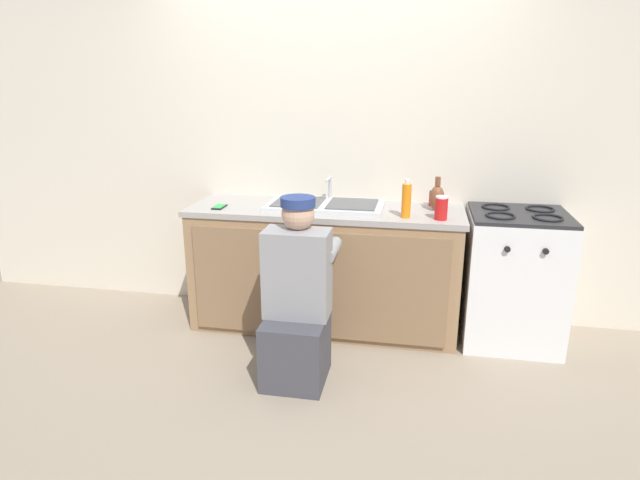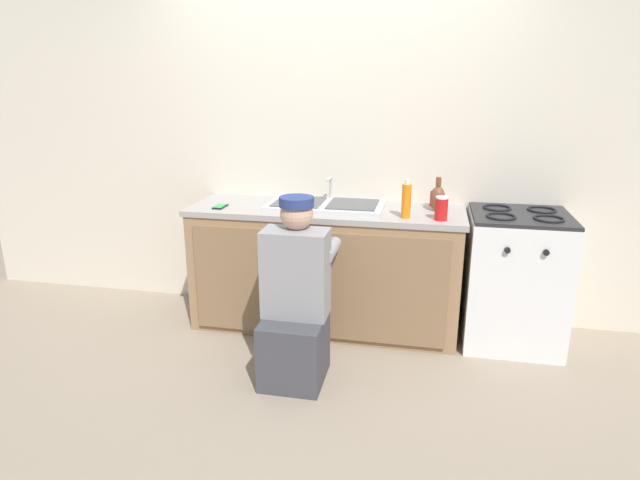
% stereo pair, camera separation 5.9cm
% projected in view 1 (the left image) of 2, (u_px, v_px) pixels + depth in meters
% --- Properties ---
extents(ground_plane, '(12.00, 12.00, 0.00)m').
position_uv_depth(ground_plane, '(317.00, 342.00, 3.69)').
color(ground_plane, gray).
extents(back_wall, '(6.00, 0.10, 2.50)m').
position_uv_depth(back_wall, '(334.00, 148.00, 3.94)').
color(back_wall, beige).
rests_on(back_wall, ground_plane).
extents(counter_cabinet, '(1.87, 0.62, 0.84)m').
position_uv_depth(counter_cabinet, '(325.00, 270.00, 3.84)').
color(counter_cabinet, '#997551').
rests_on(counter_cabinet, ground_plane).
extents(countertop, '(1.91, 0.62, 0.04)m').
position_uv_depth(countertop, '(325.00, 210.00, 3.72)').
color(countertop, '#9E9993').
rests_on(countertop, counter_cabinet).
extents(sink_double_basin, '(0.80, 0.44, 0.19)m').
position_uv_depth(sink_double_basin, '(325.00, 205.00, 3.71)').
color(sink_double_basin, silver).
rests_on(sink_double_basin, countertop).
extents(stove_range, '(0.63, 0.62, 0.92)m').
position_uv_depth(stove_range, '(513.00, 278.00, 3.61)').
color(stove_range, white).
rests_on(stove_range, ground_plane).
extents(plumber_person, '(0.42, 0.61, 1.10)m').
position_uv_depth(plumber_person, '(297.00, 306.00, 3.14)').
color(plumber_person, '#3F3F47').
rests_on(plumber_person, ground_plane).
extents(soap_bottle_orange, '(0.06, 0.06, 0.25)m').
position_uv_depth(soap_bottle_orange, '(406.00, 200.00, 3.42)').
color(soap_bottle_orange, orange).
rests_on(soap_bottle_orange, countertop).
extents(soda_cup_red, '(0.08, 0.08, 0.15)m').
position_uv_depth(soda_cup_red, '(441.00, 208.00, 3.38)').
color(soda_cup_red, red).
rests_on(soda_cup_red, countertop).
extents(vase_decorative, '(0.10, 0.10, 0.23)m').
position_uv_depth(vase_decorative, '(437.00, 197.00, 3.61)').
color(vase_decorative, brown).
rests_on(vase_decorative, countertop).
extents(spice_bottle_red, '(0.04, 0.04, 0.10)m').
position_uv_depth(spice_bottle_red, '(432.00, 198.00, 3.76)').
color(spice_bottle_red, red).
rests_on(spice_bottle_red, countertop).
extents(cell_phone, '(0.07, 0.14, 0.01)m').
position_uv_depth(cell_phone, '(219.00, 207.00, 3.71)').
color(cell_phone, black).
rests_on(cell_phone, countertop).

